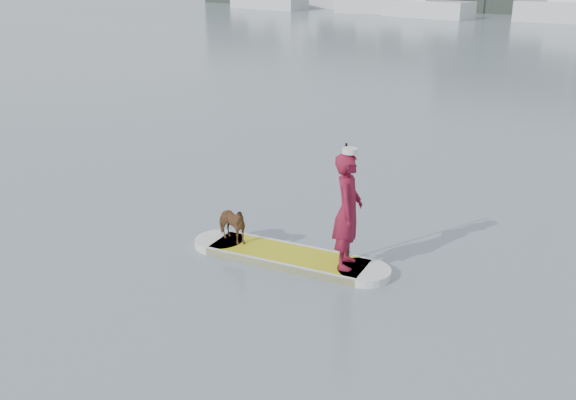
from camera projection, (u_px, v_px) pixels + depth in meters
The scene contains 9 objects.
ground at pixel (307, 189), 13.12m from camera, with size 140.00×140.00×0.00m, color slate.
paddleboard at pixel (288, 257), 9.97m from camera, with size 3.28×1.12×0.12m.
paddler at pixel (348, 211), 9.25m from camera, with size 0.63×0.41×1.73m, color maroon.
white_cap at pixel (350, 151), 8.94m from camera, with size 0.22×0.22×0.07m, color silver.
dog at pixel (231, 224), 10.26m from camera, with size 0.33×0.73×0.62m, color brown.
paddle at pixel (347, 215), 9.62m from camera, with size 0.10×0.30×2.00m.
sailboat_a at pixel (268, 0), 64.41m from camera, with size 8.72×3.91×12.21m.
sailboat_b at pixel (379, 4), 58.42m from camera, with size 8.29×3.58×11.92m.
sailboat_c at pixel (427, 7), 54.17m from camera, with size 8.07×4.05×11.08m.
Camera 1 is at (6.46, -10.57, 4.35)m, focal length 40.00 mm.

